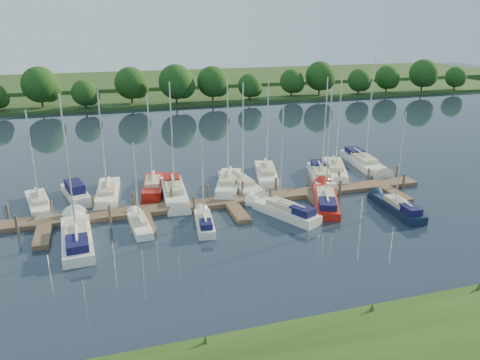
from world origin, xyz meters
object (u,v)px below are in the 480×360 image
object	(u,v)px
motorboat	(76,194)
sailboat_n_5	(228,185)
dock	(231,204)
sailboat_s_2	(204,223)
sailboat_n_0	(39,205)

from	to	relation	value
motorboat	sailboat_n_5	bearing A→B (deg)	160.68
dock	sailboat_n_5	bearing A→B (deg)	77.06
dock	motorboat	world-z (taller)	motorboat
sailboat_n_5	sailboat_s_2	xyz separation A→B (m)	(-4.54, -8.79, 0.05)
sailboat_s_2	dock	bearing A→B (deg)	55.52
dock	sailboat_s_2	world-z (taller)	sailboat_s_2
motorboat	sailboat_s_2	size ratio (longest dim) A/B	0.83
dock	sailboat_n_0	world-z (taller)	sailboat_n_0
sailboat_n_5	sailboat_s_2	world-z (taller)	sailboat_n_5
sailboat_n_5	motorboat	bearing A→B (deg)	14.94
dock	motorboat	xyz separation A→B (m)	(-13.69, 6.43, 0.18)
dock	sailboat_n_5	size ratio (longest dim) A/B	3.55
dock	sailboat_n_0	size ratio (longest dim) A/B	4.25
sailboat_n_0	sailboat_n_5	xyz separation A→B (m)	(18.02, 0.27, 0.00)
sailboat_n_5	sailboat_s_2	size ratio (longest dim) A/B	1.49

